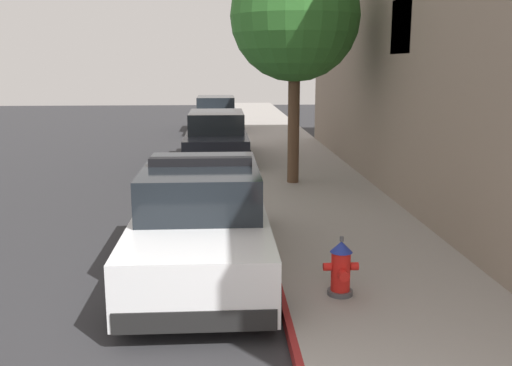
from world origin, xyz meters
TOP-DOWN VIEW (x-y plane):
  - ground_plane at (-4.57, 10.00)m, footprint 33.01×60.00m
  - sidewalk_pavement at (1.43, 10.00)m, footprint 2.87×60.00m
  - curb_painted_edge at (-0.04, 10.00)m, footprint 0.08×60.00m
  - police_cruiser at (-1.08, 5.26)m, footprint 1.94×4.84m
  - parked_car_silver_ahead at (-0.93, 14.73)m, footprint 1.94×4.84m
  - parked_car_dark_far at (-1.02, 23.12)m, footprint 1.94×4.84m
  - fire_hydrant at (0.69, 3.84)m, footprint 0.44×0.40m
  - street_tree at (0.96, 10.83)m, footprint 3.02×3.02m

SIDE VIEW (x-z plane):
  - ground_plane at x=-4.57m, z-range -0.20..0.00m
  - sidewalk_pavement at x=1.43m, z-range 0.00..0.15m
  - curb_painted_edge at x=-0.04m, z-range 0.00..0.15m
  - fire_hydrant at x=0.69m, z-range 0.12..0.88m
  - parked_car_silver_ahead at x=-0.93m, z-range -0.04..1.52m
  - parked_car_dark_far at x=-1.02m, z-range -0.04..1.52m
  - police_cruiser at x=-1.08m, z-range -0.10..1.58m
  - street_tree at x=0.96m, z-range 1.34..6.78m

